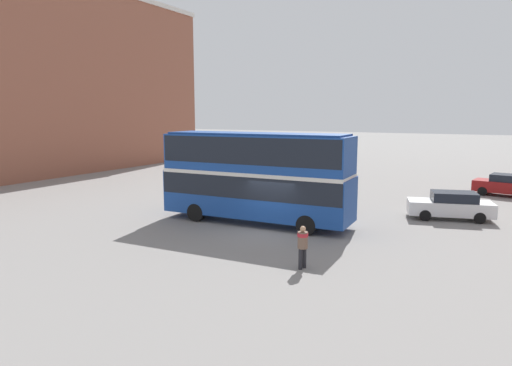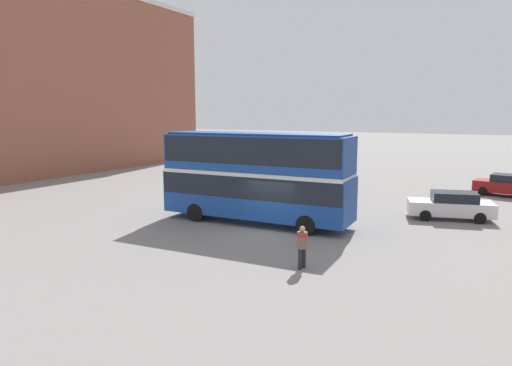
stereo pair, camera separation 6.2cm
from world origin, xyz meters
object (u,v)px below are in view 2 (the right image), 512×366
(parked_car_kerb_far, at_px, (505,185))
(parked_car_side_street, at_px, (451,205))
(pedestrian_foreground, at_px, (302,243))
(parked_car_kerb_near, at_px, (281,168))
(double_decker_bus, at_px, (256,172))

(parked_car_kerb_far, xyz_separation_m, parked_car_side_street, (-2.65, -9.60, -0.01))
(pedestrian_foreground, distance_m, parked_car_kerb_far, 22.16)
(parked_car_kerb_near, relative_size, parked_car_kerb_far, 1.09)
(parked_car_kerb_near, bearing_deg, parked_car_side_street, 149.65)
(double_decker_bus, xyz_separation_m, parked_car_kerb_far, (11.74, 15.51, -1.97))
(double_decker_bus, height_order, parked_car_kerb_far, double_decker_bus)
(double_decker_bus, height_order, pedestrian_foreground, double_decker_bus)
(double_decker_bus, distance_m, parked_car_kerb_near, 17.89)
(pedestrian_foreground, height_order, parked_car_side_street, pedestrian_foreground)
(parked_car_kerb_far, bearing_deg, pedestrian_foreground, 82.25)
(parked_car_kerb_far, bearing_deg, parked_car_kerb_near, 6.44)
(pedestrian_foreground, distance_m, parked_car_kerb_near, 24.95)
(parked_car_kerb_far, bearing_deg, parked_car_side_street, 84.50)
(parked_car_kerb_near, bearing_deg, pedestrian_foreground, 121.46)
(pedestrian_foreground, relative_size, parked_car_kerb_far, 0.40)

